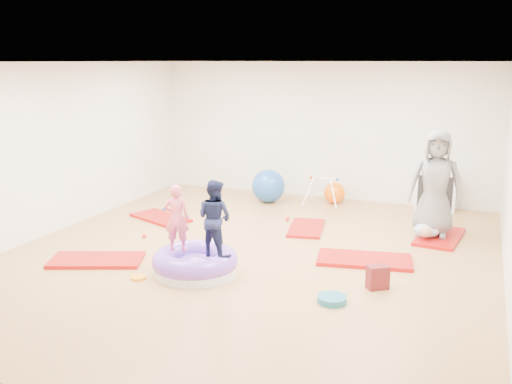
% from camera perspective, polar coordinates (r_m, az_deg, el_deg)
% --- Properties ---
extents(room, '(7.01, 8.01, 2.81)m').
position_cam_1_polar(room, '(8.14, -0.79, 2.99)').
color(room, '#A1824E').
rests_on(room, ground).
extents(gym_mat_front_left, '(1.44, 1.08, 0.05)m').
position_cam_1_polar(gym_mat_front_left, '(8.54, -15.65, -6.57)').
color(gym_mat_front_left, '#AE1B00').
rests_on(gym_mat_front_left, ground).
extents(gym_mat_mid_left, '(1.29, 0.97, 0.05)m').
position_cam_1_polar(gym_mat_mid_left, '(10.53, -9.52, -2.55)').
color(gym_mat_mid_left, '#AE1B00').
rests_on(gym_mat_mid_left, ground).
extents(gym_mat_center_back, '(0.74, 1.18, 0.05)m').
position_cam_1_polar(gym_mat_center_back, '(9.80, 5.04, -3.60)').
color(gym_mat_center_back, '#AE1B00').
rests_on(gym_mat_center_back, ground).
extents(gym_mat_right, '(1.43, 0.89, 0.06)m').
position_cam_1_polar(gym_mat_right, '(8.38, 10.79, -6.67)').
color(gym_mat_right, '#AE1B00').
rests_on(gym_mat_right, ground).
extents(gym_mat_rear_right, '(0.76, 1.31, 0.05)m').
position_cam_1_polar(gym_mat_rear_right, '(9.74, 17.88, -4.29)').
color(gym_mat_rear_right, '#AE1B00').
rests_on(gym_mat_rear_right, ground).
extents(inflatable_cushion, '(1.16, 1.16, 0.37)m').
position_cam_1_polar(inflatable_cushion, '(7.81, -6.09, -7.09)').
color(inflatable_cushion, silver).
rests_on(inflatable_cushion, ground).
extents(child_pink, '(0.39, 0.31, 0.93)m').
position_cam_1_polar(child_pink, '(7.73, -7.96, -2.23)').
color(child_pink, '#E7596F').
rests_on(child_pink, inflatable_cushion).
extents(child_navy, '(0.57, 0.49, 1.03)m').
position_cam_1_polar(child_navy, '(7.49, -4.18, -2.25)').
color(child_navy, '#161C3F').
rests_on(child_navy, inflatable_cushion).
extents(adult_caregiver, '(0.89, 0.62, 1.71)m').
position_cam_1_polar(adult_caregiver, '(9.52, 17.51, 0.83)').
color(adult_caregiver, slate).
rests_on(adult_caregiver, gym_mat_rear_right).
extents(infant, '(0.40, 0.41, 0.24)m').
position_cam_1_polar(infant, '(9.50, 16.67, -3.72)').
color(infant, '#A2C7D7').
rests_on(infant, gym_mat_rear_right).
extents(ball_pit_balls, '(2.48, 2.54, 0.07)m').
position_cam_1_polar(ball_pit_balls, '(9.83, -6.09, -3.51)').
color(ball_pit_balls, '#FF9F0E').
rests_on(ball_pit_balls, ground).
extents(exercise_ball_blue, '(0.67, 0.67, 0.67)m').
position_cam_1_polar(exercise_ball_blue, '(11.54, 1.25, 0.61)').
color(exercise_ball_blue, '#1E52AA').
rests_on(exercise_ball_blue, ground).
extents(exercise_ball_orange, '(0.43, 0.43, 0.43)m').
position_cam_1_polar(exercise_ball_orange, '(11.56, 7.85, -0.10)').
color(exercise_ball_orange, '#FE6701').
rests_on(exercise_ball_orange, ground).
extents(infant_play_gym, '(0.72, 0.68, 0.55)m').
position_cam_1_polar(infant_play_gym, '(11.43, 6.81, 0.55)').
color(infant_play_gym, white).
rests_on(infant_play_gym, ground).
extents(cube_shelf, '(0.74, 0.37, 0.74)m').
position_cam_1_polar(cube_shelf, '(11.48, 17.53, 0.11)').
color(cube_shelf, white).
rests_on(cube_shelf, ground).
extents(balance_disc, '(0.36, 0.36, 0.08)m').
position_cam_1_polar(balance_disc, '(6.97, 7.59, -10.60)').
color(balance_disc, '#1E6881').
rests_on(balance_disc, ground).
extents(backpack, '(0.31, 0.29, 0.30)m').
position_cam_1_polar(backpack, '(7.43, 12.07, -8.33)').
color(backpack, '#A51B21').
rests_on(backpack, ground).
extents(yellow_toy, '(0.21, 0.21, 0.03)m').
position_cam_1_polar(yellow_toy, '(7.79, -11.69, -8.37)').
color(yellow_toy, '#FF9F0E').
rests_on(yellow_toy, ground).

